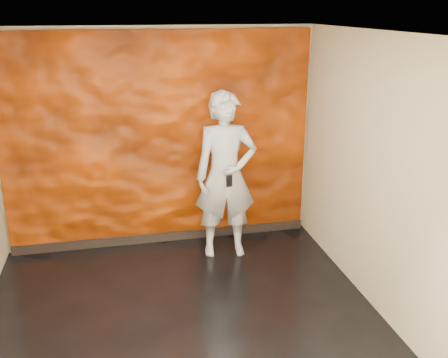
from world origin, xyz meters
TOP-DOWN VIEW (x-y plane):
  - room at (0.00, 0.00)m, footprint 4.02×4.02m
  - feature_wall at (0.00, 1.96)m, footprint 3.90×0.06m
  - baseboard at (0.00, 1.92)m, footprint 3.90×0.04m
  - man at (0.74, 1.43)m, footprint 0.80×0.56m
  - phone at (0.72, 1.13)m, footprint 0.08×0.03m

SIDE VIEW (x-z plane):
  - baseboard at x=0.00m, z-range 0.00..0.12m
  - man at x=0.74m, z-range 0.00..2.08m
  - phone at x=0.72m, z-range 1.01..1.15m
  - feature_wall at x=0.00m, z-range 0.00..2.75m
  - room at x=0.00m, z-range -0.01..2.81m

